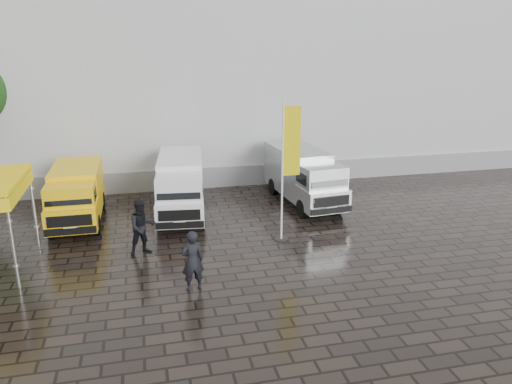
# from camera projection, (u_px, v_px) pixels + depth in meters

# --- Properties ---
(ground) EXTENTS (120.00, 120.00, 0.00)m
(ground) POSITION_uv_depth(u_px,v_px,m) (267.00, 251.00, 17.08)
(ground) COLOR black
(ground) RESTS_ON ground
(exhibition_hall) EXTENTS (44.00, 16.00, 12.00)m
(exhibition_hall) POSITION_uv_depth(u_px,v_px,m) (235.00, 54.00, 30.60)
(exhibition_hall) COLOR silver
(exhibition_hall) RESTS_ON ground
(hall_plinth) EXTENTS (44.00, 0.15, 1.00)m
(hall_plinth) POSITION_uv_depth(u_px,v_px,m) (267.00, 174.00, 24.76)
(hall_plinth) COLOR gray
(hall_plinth) RESTS_ON ground
(van_yellow) EXTENTS (1.80, 4.63, 2.14)m
(van_yellow) POSITION_uv_depth(u_px,v_px,m) (76.00, 197.00, 19.42)
(van_yellow) COLOR yellow
(van_yellow) RESTS_ON ground
(van_white) EXTENTS (2.33, 5.47, 2.30)m
(van_white) POSITION_uv_depth(u_px,v_px,m) (181.00, 187.00, 20.32)
(van_white) COLOR white
(van_white) RESTS_ON ground
(van_silver) EXTENTS (2.29, 5.49, 2.31)m
(van_silver) POSITION_uv_depth(u_px,v_px,m) (304.00, 177.00, 21.72)
(van_silver) COLOR #9C9FA0
(van_silver) RESTS_ON ground
(flagpole) EXTENTS (0.88, 0.50, 5.00)m
(flagpole) POSITION_uv_depth(u_px,v_px,m) (288.00, 164.00, 17.26)
(flagpole) COLOR black
(flagpole) RESTS_ON ground
(wheelie_bin) EXTENTS (0.77, 0.77, 1.02)m
(wheelie_bin) POSITION_uv_depth(u_px,v_px,m) (323.00, 174.00, 24.75)
(wheelie_bin) COLOR black
(wheelie_bin) RESTS_ON ground
(person_front) EXTENTS (0.73, 0.55, 1.82)m
(person_front) POSITION_uv_depth(u_px,v_px,m) (192.00, 261.00, 14.21)
(person_front) COLOR black
(person_front) RESTS_ON ground
(person_tent) EXTENTS (1.11, 0.98, 1.91)m
(person_tent) POSITION_uv_depth(u_px,v_px,m) (142.00, 227.00, 16.61)
(person_tent) COLOR black
(person_tent) RESTS_ON ground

